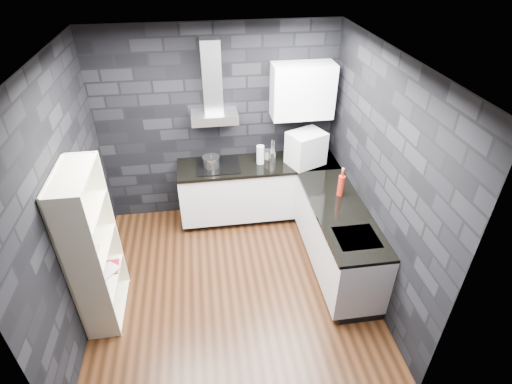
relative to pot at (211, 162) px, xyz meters
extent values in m
plane|color=#3F2211|center=(0.14, -1.29, -0.98)|extent=(3.20, 3.20, 0.00)
plane|color=silver|center=(0.14, -1.29, 1.72)|extent=(3.20, 3.20, 0.00)
cube|color=black|center=(0.14, 0.34, 0.37)|extent=(3.20, 0.05, 2.70)
cube|color=black|center=(0.14, -2.91, 0.37)|extent=(3.20, 0.05, 2.70)
cube|color=black|center=(-1.49, -1.29, 0.37)|extent=(0.05, 3.20, 2.70)
cube|color=black|center=(1.76, -1.29, 0.37)|extent=(0.05, 3.20, 2.70)
cube|color=black|center=(0.64, 0.05, -0.93)|extent=(2.18, 0.50, 0.10)
cube|color=black|center=(1.48, -1.19, -0.93)|extent=(0.50, 1.78, 0.10)
cube|color=silver|center=(0.64, 0.01, -0.50)|extent=(2.20, 0.60, 0.76)
cube|color=silver|center=(1.44, -1.19, -0.50)|extent=(0.60, 1.80, 0.76)
cube|color=black|center=(0.64, 0.00, -0.10)|extent=(2.20, 0.62, 0.04)
cube|color=black|center=(1.43, -1.19, -0.10)|extent=(0.62, 1.80, 0.04)
cube|color=black|center=(1.44, 0.01, -0.10)|extent=(0.62, 0.62, 0.04)
cube|color=silver|center=(0.09, 0.14, 0.58)|extent=(0.60, 0.34, 0.12)
cube|color=silver|center=(0.09, 0.21, 1.09)|extent=(0.24, 0.20, 0.90)
cube|color=white|center=(1.24, 0.14, 0.87)|extent=(0.80, 0.35, 0.70)
cube|color=black|center=(0.09, 0.01, -0.07)|extent=(0.58, 0.50, 0.01)
cube|color=silver|center=(1.44, -1.69, -0.08)|extent=(0.44, 0.40, 0.01)
cylinder|color=silver|center=(0.00, 0.00, 0.00)|extent=(0.29, 0.29, 0.13)
cylinder|color=silver|center=(0.67, 0.01, 0.05)|extent=(0.12, 0.12, 0.26)
cylinder|color=tan|center=(0.79, 0.12, -0.02)|extent=(0.10, 0.10, 0.12)
cylinder|color=silver|center=(0.84, 0.04, -0.01)|extent=(0.12, 0.12, 0.14)
cube|color=silver|center=(1.28, -0.08, 0.15)|extent=(0.57, 0.51, 0.46)
cylinder|color=#A02112|center=(1.51, -0.90, 0.06)|extent=(0.08, 0.08, 0.27)
cube|color=beige|center=(-1.28, -1.47, -0.08)|extent=(0.39, 0.82, 1.80)
imported|color=white|center=(-1.28, -1.55, -0.04)|extent=(0.21, 0.21, 0.05)
imported|color=maroon|center=(-1.30, -1.31, -0.41)|extent=(0.17, 0.04, 0.23)
imported|color=#B2B2B2|center=(-1.32, -1.32, -0.38)|extent=(0.15, 0.13, 0.25)
camera|label=1|loc=(-0.08, -4.72, 2.67)|focal=28.00mm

